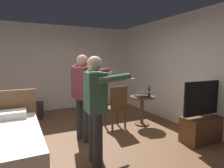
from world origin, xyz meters
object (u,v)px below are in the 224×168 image
laptop (142,95)px  bottle_on_table (149,92)px  side_table (142,106)px  suitcase_dark (34,111)px  tv_flatscreen (204,123)px  person_striped_shirt (83,92)px  wooden_chair (117,105)px  person_blue_shirt (96,104)px

laptop → bottle_on_table: bearing=-11.9°
side_table → suitcase_dark: size_ratio=1.52×
side_table → tv_flatscreen: bearing=-68.4°
laptop → person_striped_shirt: size_ratio=0.24×
bottle_on_table → person_striped_shirt: person_striped_shirt is taller
bottle_on_table → person_striped_shirt: bearing=-174.1°
bottle_on_table → suitcase_dark: size_ratio=0.60×
wooden_chair → suitcase_dark: (-1.65, 1.68, -0.33)m
person_blue_shirt → person_striped_shirt: 0.95m
laptop → person_striped_shirt: 1.55m
laptop → suitcase_dark: 2.93m
bottle_on_table → person_blue_shirt: size_ratio=0.17×
laptop → person_blue_shirt: size_ratio=0.24×
wooden_chair → person_blue_shirt: 1.61m
bottle_on_table → person_striped_shirt: (-1.70, -0.17, 0.15)m
tv_flatscreen → person_blue_shirt: bearing=176.6°
wooden_chair → laptop: bearing=-4.9°
tv_flatscreen → person_striped_shirt: size_ratio=0.71×
laptop → person_blue_shirt: person_blue_shirt is taller
tv_flatscreen → person_striped_shirt: 2.42m
tv_flatscreen → bottle_on_table: tv_flatscreen is taller
wooden_chair → suitcase_dark: bearing=134.4°
tv_flatscreen → side_table: (-0.52, 1.33, 0.11)m
person_striped_shirt → laptop: bearing=8.0°
laptop → side_table: bearing=46.2°
tv_flatscreen → wooden_chair: 1.82m
side_table → laptop: bearing=-133.8°
side_table → wooden_chair: bearing=178.8°
side_table → person_striped_shirt: (-1.56, -0.25, 0.50)m
bottle_on_table → wooden_chair: (-0.83, 0.09, -0.27)m
wooden_chair → bottle_on_table: bearing=-6.5°
side_table → person_blue_shirt: 2.10m
person_blue_shirt → tv_flatscreen: bearing=-3.4°
side_table → person_striped_shirt: 1.65m
side_table → suitcase_dark: side_table is taller
tv_flatscreen → wooden_chair: bearing=132.1°
wooden_chair → tv_flatscreen: bearing=-47.9°
laptop → bottle_on_table: (0.18, -0.04, 0.06)m
person_striped_shirt → wooden_chair: bearing=17.2°
laptop → person_striped_shirt: bearing=-172.0°
person_striped_shirt → suitcase_dark: person_striped_shirt is taller
bottle_on_table → tv_flatscreen: bearing=-72.8°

